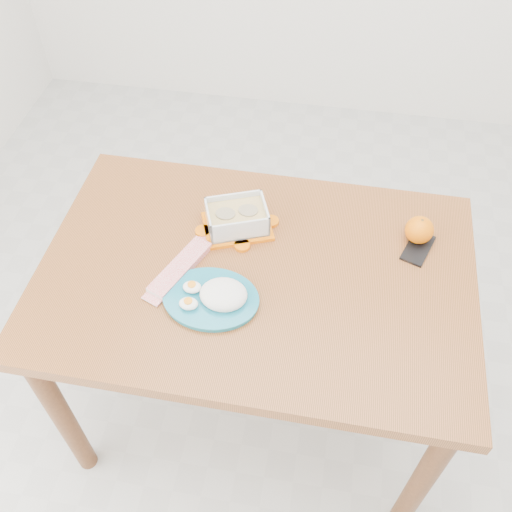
% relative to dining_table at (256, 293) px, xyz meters
% --- Properties ---
extents(ground, '(3.50, 3.50, 0.00)m').
position_rel_dining_table_xyz_m(ground, '(0.17, 0.11, -0.65)').
color(ground, '#B7B7B2').
rests_on(ground, ground).
extents(dining_table, '(1.17, 0.78, 0.75)m').
position_rel_dining_table_xyz_m(dining_table, '(0.00, 0.00, 0.00)').
color(dining_table, '#9E552C').
rests_on(dining_table, ground).
extents(food_container, '(0.23, 0.20, 0.08)m').
position_rel_dining_table_xyz_m(food_container, '(-0.08, 0.15, 0.14)').
color(food_container, orange).
rests_on(food_container, dining_table).
extents(orange_fruit, '(0.08, 0.08, 0.08)m').
position_rel_dining_table_xyz_m(orange_fruit, '(0.42, 0.19, 0.14)').
color(orange_fruit, '#E75F04').
rests_on(orange_fruit, dining_table).
extents(rice_plate, '(0.25, 0.25, 0.07)m').
position_rel_dining_table_xyz_m(rice_plate, '(-0.09, -0.12, 0.12)').
color(rice_plate, '#19738A').
rests_on(rice_plate, dining_table).
extents(candy_bar, '(0.13, 0.22, 0.02)m').
position_rel_dining_table_xyz_m(candy_bar, '(-0.20, -0.03, 0.11)').
color(candy_bar, red).
rests_on(candy_bar, dining_table).
extents(smartphone, '(0.10, 0.14, 0.01)m').
position_rel_dining_table_xyz_m(smartphone, '(0.43, 0.15, 0.11)').
color(smartphone, black).
rests_on(smartphone, dining_table).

